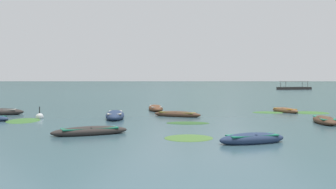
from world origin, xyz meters
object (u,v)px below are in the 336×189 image
object	(u,v)px
rowboat_6	(285,110)
ferry_2	(294,88)
rowboat_4	(325,120)
mooring_buoy	(40,117)
rowboat_2	(90,131)
rowboat_3	(115,115)
rowboat_8	(156,108)
rowboat_0	(177,114)
rowboat_1	(252,139)

from	to	relation	value
rowboat_6	ferry_2	size ratio (longest dim) A/B	0.31
rowboat_4	mooring_buoy	xyz separation A→B (m)	(-18.08, 4.37, -0.06)
rowboat_2	mooring_buoy	distance (m)	9.33
rowboat_3	rowboat_6	xyz separation A→B (m)	(13.60, 4.11, -0.06)
rowboat_8	mooring_buoy	bearing A→B (deg)	-142.02
rowboat_3	rowboat_4	distance (m)	13.50
rowboat_3	rowboat_0	bearing A→B (deg)	15.46
rowboat_6	mooring_buoy	xyz separation A→B (m)	(-18.75, -3.63, -0.04)
ferry_2	rowboat_1	bearing A→B (deg)	-113.76
rowboat_1	mooring_buoy	size ratio (longest dim) A/B	3.22
rowboat_2	ferry_2	xyz separation A→B (m)	(46.73, 87.00, 0.29)
rowboat_3	rowboat_8	bearing A→B (deg)	65.67
rowboat_0	ferry_2	xyz separation A→B (m)	(41.52, 78.01, 0.29)
rowboat_3	rowboat_4	bearing A→B (deg)	-16.77
rowboat_1	rowboat_3	bearing A→B (deg)	119.86
mooring_buoy	ferry_2	bearing A→B (deg)	57.03
rowboat_4	rowboat_1	bearing A→B (deg)	-133.62
rowboat_0	rowboat_2	xyz separation A→B (m)	(-5.21, -9.00, 0.01)
rowboat_0	rowboat_2	size ratio (longest dim) A/B	0.95
rowboat_0	mooring_buoy	bearing A→B (deg)	-175.53
rowboat_2	rowboat_4	world-z (taller)	rowboat_4
rowboat_0	rowboat_6	size ratio (longest dim) A/B	1.17
rowboat_2	rowboat_4	size ratio (longest dim) A/B	1.00
rowboat_1	rowboat_2	xyz separation A→B (m)	(-7.05, 3.12, -0.01)
rowboat_1	mooring_buoy	world-z (taller)	mooring_buoy
rowboat_3	mooring_buoy	size ratio (longest dim) A/B	4.19
rowboat_3	rowboat_2	bearing A→B (deg)	-95.86
rowboat_1	rowboat_3	distance (m)	12.57
rowboat_8	ferry_2	xyz separation A→B (m)	(42.79, 72.27, 0.26)
rowboat_4	rowboat_6	xyz separation A→B (m)	(0.67, 8.00, -0.01)
rowboat_0	rowboat_3	xyz separation A→B (m)	(-4.41, -1.22, 0.06)
rowboat_2	ferry_2	world-z (taller)	ferry_2
rowboat_6	ferry_2	bearing A→B (deg)	66.71
rowboat_2	mooring_buoy	size ratio (longest dim) A/B	3.92
rowboat_3	ferry_2	xyz separation A→B (m)	(45.93, 79.22, 0.23)
rowboat_1	ferry_2	bearing A→B (deg)	66.24
ferry_2	mooring_buoy	bearing A→B (deg)	-122.97
rowboat_0	rowboat_8	bearing A→B (deg)	102.45
rowboat_0	rowboat_2	distance (m)	10.40
rowboat_3	rowboat_4	xyz separation A→B (m)	(12.93, -3.90, -0.05)
rowboat_0	rowboat_4	world-z (taller)	rowboat_4
rowboat_0	ferry_2	bearing A→B (deg)	61.97
rowboat_4	rowboat_8	size ratio (longest dim) A/B	0.97
rowboat_0	rowboat_6	world-z (taller)	rowboat_6
rowboat_6	mooring_buoy	world-z (taller)	mooring_buoy
rowboat_2	rowboat_6	xyz separation A→B (m)	(14.39, 11.88, -0.00)
rowboat_3	rowboat_8	world-z (taller)	rowboat_3
rowboat_1	rowboat_2	distance (m)	7.71
rowboat_2	rowboat_6	bearing A→B (deg)	39.54
rowboat_0	rowboat_6	xyz separation A→B (m)	(9.19, 2.89, 0.00)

